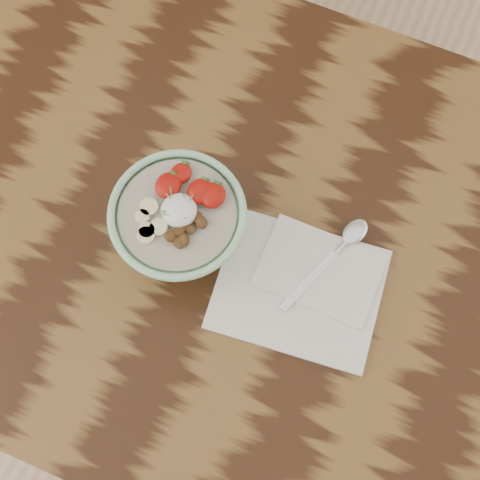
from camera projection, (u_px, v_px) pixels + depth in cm
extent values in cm
cube|color=black|center=(221.00, 225.00, 109.78)|extent=(160.00, 90.00, 4.00)
cylinder|color=#4C2D19|center=(17.00, 38.00, 164.67)|extent=(7.00, 7.00, 71.00)
cylinder|color=#A2DAAC|center=(183.00, 236.00, 106.39)|extent=(8.95, 8.95, 1.28)
torus|color=#A2DAAC|center=(177.00, 213.00, 96.46)|extent=(20.34, 20.34, 1.17)
cylinder|color=#BEB69D|center=(177.00, 215.00, 97.07)|extent=(17.25, 17.25, 1.06)
ellipsoid|color=white|center=(179.00, 210.00, 95.65)|extent=(5.24, 5.24, 2.88)
ellipsoid|color=#9E0E07|center=(200.00, 191.00, 96.54)|extent=(3.74, 4.12, 2.06)
cone|color=#286623|center=(205.00, 181.00, 96.73)|extent=(1.40, 1.03, 1.52)
ellipsoid|color=#9E0E07|center=(213.00, 195.00, 96.35)|extent=(3.75, 4.13, 2.06)
cone|color=#286623|center=(217.00, 184.00, 96.54)|extent=(1.40, 1.03, 1.52)
ellipsoid|color=#9E0E07|center=(168.00, 185.00, 96.81)|extent=(3.79, 4.17, 2.09)
cone|color=#286623|center=(173.00, 175.00, 97.01)|extent=(1.40, 1.03, 1.52)
ellipsoid|color=#9E0E07|center=(181.00, 173.00, 97.63)|extent=(3.06, 3.36, 1.68)
cone|color=#286623|center=(185.00, 164.00, 97.74)|extent=(1.40, 1.03, 1.52)
cylinder|color=beige|center=(159.00, 227.00, 95.50)|extent=(2.60, 2.60, 0.70)
cylinder|color=beige|center=(147.00, 231.00, 95.35)|extent=(2.37, 2.37, 0.70)
cylinder|color=beige|center=(142.00, 217.00, 96.00)|extent=(2.15, 2.15, 0.70)
cylinder|color=beige|center=(146.00, 235.00, 95.11)|extent=(2.60, 2.60, 0.70)
cylinder|color=beige|center=(149.00, 207.00, 96.45)|extent=(2.76, 2.76, 0.70)
ellipsoid|color=#573319|center=(179.00, 243.00, 94.62)|extent=(1.53, 1.80, 0.96)
ellipsoid|color=#573319|center=(196.00, 217.00, 95.71)|extent=(2.28, 2.21, 1.03)
ellipsoid|color=#573319|center=(179.00, 243.00, 94.54)|extent=(2.40, 2.43, 1.34)
ellipsoid|color=#573319|center=(201.00, 222.00, 95.40)|extent=(2.63, 2.62, 1.45)
ellipsoid|color=#573319|center=(184.00, 225.00, 95.36)|extent=(2.29, 2.37, 1.26)
ellipsoid|color=#573319|center=(171.00, 236.00, 94.81)|extent=(2.03, 2.09, 1.11)
ellipsoid|color=#573319|center=(179.00, 231.00, 95.07)|extent=(2.61, 2.62, 0.98)
ellipsoid|color=#573319|center=(184.00, 240.00, 94.61)|extent=(2.47, 2.54, 1.53)
ellipsoid|color=#573319|center=(191.00, 229.00, 95.26)|extent=(2.09, 2.09, 1.07)
cylinder|color=#57903D|center=(162.00, 213.00, 94.47)|extent=(0.43, 1.12, 0.22)
cylinder|color=#57903D|center=(172.00, 206.00, 94.80)|extent=(0.61, 1.28, 0.22)
cylinder|color=#57903D|center=(181.00, 218.00, 94.25)|extent=(1.60, 0.61, 0.24)
cylinder|color=#57903D|center=(185.00, 197.00, 95.21)|extent=(1.31, 1.13, 0.23)
cylinder|color=#57903D|center=(168.00, 212.00, 94.49)|extent=(1.80, 0.31, 0.24)
cylinder|color=#57903D|center=(168.00, 215.00, 94.36)|extent=(1.44, 0.49, 0.23)
cylinder|color=#57903D|center=(171.00, 192.00, 95.48)|extent=(0.98, 1.35, 0.23)
cylinder|color=#57903D|center=(190.00, 199.00, 95.11)|extent=(0.48, 1.77, 0.24)
cylinder|color=#57903D|center=(170.00, 198.00, 95.19)|extent=(1.73, 0.96, 0.24)
cylinder|color=#57903D|center=(173.00, 202.00, 94.99)|extent=(0.96, 1.34, 0.23)
cube|color=white|center=(298.00, 289.00, 103.85)|extent=(27.14, 22.83, 0.97)
cube|color=white|center=(319.00, 271.00, 103.99)|extent=(18.40, 12.60, 0.58)
cube|color=silver|center=(309.00, 281.00, 102.97)|extent=(5.45, 12.04, 0.38)
cylinder|color=silver|center=(342.00, 246.00, 104.55)|extent=(1.84, 3.30, 0.76)
ellipsoid|color=silver|center=(355.00, 232.00, 105.12)|extent=(4.82, 5.80, 1.03)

